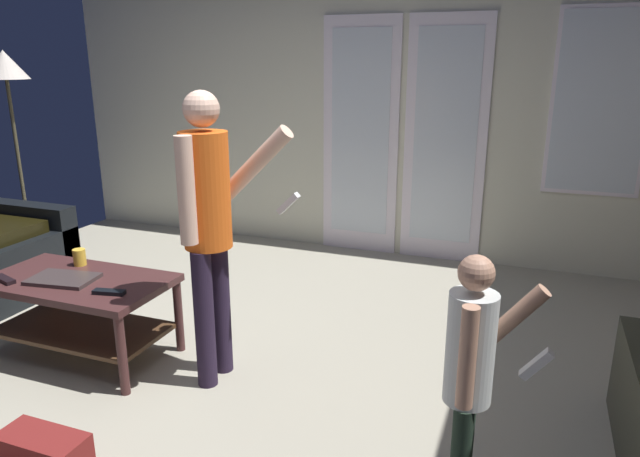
{
  "coord_description": "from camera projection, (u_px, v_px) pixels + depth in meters",
  "views": [
    {
      "loc": [
        1.64,
        -2.31,
        1.66
      ],
      "look_at": [
        0.8,
        -0.09,
        0.96
      ],
      "focal_mm": 32.39,
      "sensor_mm": 36.0,
      "label": 1
    }
  ],
  "objects": [
    {
      "name": "laptop_closed",
      "position": [
        63.0,
        279.0,
        3.2
      ],
      "size": [
        0.38,
        0.28,
        0.02
      ],
      "primitive_type": "cube",
      "rotation": [
        0.0,
        0.0,
        0.15
      ],
      "color": "#3A302F",
      "rests_on": "coffee_table"
    },
    {
      "name": "wall_back_with_doors",
      "position": [
        351.0,
        105.0,
        4.96
      ],
      "size": [
        5.3,
        0.09,
        2.65
      ],
      "color": "beige",
      "rests_on": "ground_plane"
    },
    {
      "name": "person_child",
      "position": [
        471.0,
        371.0,
        1.99
      ],
      "size": [
        0.36,
        0.29,
        1.05
      ],
      "color": "#1E2D22",
      "rests_on": "ground_plane"
    },
    {
      "name": "coffee_table",
      "position": [
        79.0,
        300.0,
        3.27
      ],
      "size": [
        1.04,
        0.57,
        0.48
      ],
      "color": "#422423",
      "rests_on": "ground_plane"
    },
    {
      "name": "cup_near_edge",
      "position": [
        80.0,
        257.0,
        3.43
      ],
      "size": [
        0.07,
        0.07,
        0.1
      ],
      "primitive_type": "cylinder",
      "color": "gold",
      "rests_on": "coffee_table"
    },
    {
      "name": "tv_remote_black",
      "position": [
        109.0,
        292.0,
        3.02
      ],
      "size": [
        0.18,
        0.08,
        0.02
      ],
      "primitive_type": "cube",
      "rotation": [
        0.0,
        0.0,
        0.2
      ],
      "color": "black",
      "rests_on": "coffee_table"
    },
    {
      "name": "floor_lamp",
      "position": [
        7.0,
        78.0,
        4.61
      ],
      "size": [
        0.36,
        0.36,
        1.73
      ],
      "color": "#3B2726",
      "rests_on": "ground_plane"
    },
    {
      "name": "dvd_remote_slim",
      "position": [
        5.0,
        279.0,
        3.19
      ],
      "size": [
        0.18,
        0.1,
        0.02
      ],
      "primitive_type": "cube",
      "rotation": [
        0.0,
        0.0,
        -0.31
      ],
      "color": "black",
      "rests_on": "coffee_table"
    },
    {
      "name": "person_adult",
      "position": [
        209.0,
        215.0,
        2.88
      ],
      "size": [
        0.56,
        0.41,
        1.52
      ],
      "color": "#241A2E",
      "rests_on": "ground_plane"
    },
    {
      "name": "ground_plane",
      "position": [
        186.0,
        383.0,
        3.1
      ],
      "size": [
        5.3,
        5.11,
        0.02
      ],
      "primitive_type": "cube",
      "color": "#9D9886"
    }
  ]
}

